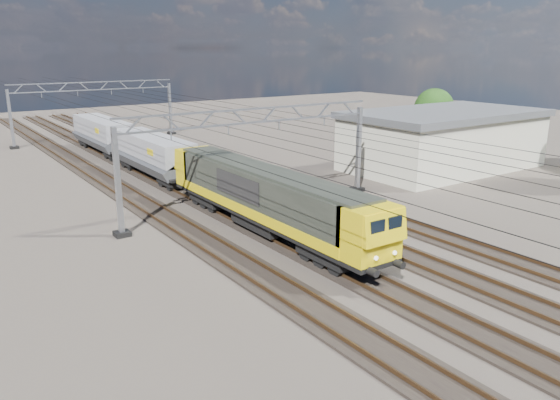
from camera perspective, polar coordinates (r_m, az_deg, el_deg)
ground at (r=34.96m, az=0.92°, el=-2.65°), size 160.00×160.00×0.00m
track_outer_west at (r=32.02m, az=-7.89°, el=-4.41°), size 2.60×140.00×0.30m
track_loco at (r=33.88m, az=-1.84°, el=-3.13°), size 2.60×140.00×0.30m
track_inner_east at (r=36.09m, az=3.51°, el=-1.97°), size 2.60×140.00×0.30m
track_outer_east at (r=38.58m, az=8.20°, el=-0.94°), size 2.60×140.00×0.30m
catenary_gantry_mid at (r=37.21m, az=-2.64°, el=4.67°), size 19.90×0.90×7.11m
catenary_gantry_far at (r=70.10m, az=-18.65°, el=9.03°), size 19.90×0.90×7.11m
overhead_wires at (r=40.33m, az=-5.72°, el=8.12°), size 12.03×140.00×0.53m
locomotive at (r=33.00m, az=-1.62°, el=0.45°), size 2.76×21.10×3.62m
hopper_wagon_lead at (r=48.48m, az=-13.13°, el=4.83°), size 3.38×13.00×3.25m
hopper_wagon_mid at (r=61.76m, az=-18.08°, el=6.72°), size 3.38×13.00×3.25m
industrial_shed at (r=53.52m, az=16.67°, el=6.11°), size 18.60×10.60×5.40m
tree_far at (r=64.60m, az=16.10°, el=9.02°), size 4.99×4.59×6.64m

